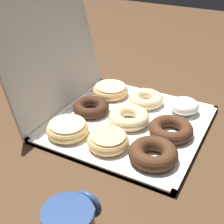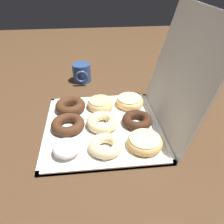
{
  "view_description": "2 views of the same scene",
  "coord_description": "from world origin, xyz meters",
  "px_view_note": "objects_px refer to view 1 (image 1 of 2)",
  "views": [
    {
      "loc": [
        -0.69,
        -0.31,
        0.5
      ],
      "look_at": [
        -0.01,
        0.05,
        0.04
      ],
      "focal_mm": 50.65,
      "sensor_mm": 36.0,
      "label": 1
    },
    {
      "loc": [
        0.64,
        -0.04,
        0.51
      ],
      "look_at": [
        -0.03,
        0.04,
        0.05
      ],
      "focal_mm": 35.78,
      "sensor_mm": 36.0,
      "label": 2
    }
  ],
  "objects_px": {
    "donut_box": "(129,124)",
    "chocolate_cake_ring_donut_7": "(92,107)",
    "powdered_filled_donut_2": "(185,106)",
    "glazed_ring_donut_3": "(109,141)",
    "cruller_donut_4": "(129,117)",
    "cruller_donut_5": "(145,98)",
    "chocolate_cake_ring_donut_0": "(153,153)",
    "chocolate_cake_ring_donut_1": "(171,129)",
    "glazed_ring_donut_8": "(110,90)",
    "glazed_ring_donut_6": "(67,129)"
  },
  "relations": [
    {
      "from": "chocolate_cake_ring_donut_0",
      "to": "glazed_ring_donut_6",
      "type": "relative_size",
      "value": 1.05
    },
    {
      "from": "cruller_donut_5",
      "to": "chocolate_cake_ring_donut_0",
      "type": "bearing_deg",
      "value": -153.23
    },
    {
      "from": "donut_box",
      "to": "glazed_ring_donut_6",
      "type": "bearing_deg",
      "value": 136.94
    },
    {
      "from": "powdered_filled_donut_2",
      "to": "cruller_donut_4",
      "type": "relative_size",
      "value": 0.72
    },
    {
      "from": "donut_box",
      "to": "powdered_filled_donut_2",
      "type": "xyz_separation_m",
      "value": [
        0.13,
        -0.12,
        0.03
      ]
    },
    {
      "from": "donut_box",
      "to": "powdered_filled_donut_2",
      "type": "bearing_deg",
      "value": -43.14
    },
    {
      "from": "chocolate_cake_ring_donut_1",
      "to": "cruller_donut_4",
      "type": "relative_size",
      "value": 1.02
    },
    {
      "from": "powdered_filled_donut_2",
      "to": "glazed_ring_donut_8",
      "type": "distance_m",
      "value": 0.25
    },
    {
      "from": "powdered_filled_donut_2",
      "to": "glazed_ring_donut_6",
      "type": "xyz_separation_m",
      "value": [
        -0.26,
        0.24,
        -0.0
      ]
    },
    {
      "from": "donut_box",
      "to": "glazed_ring_donut_8",
      "type": "distance_m",
      "value": 0.18
    },
    {
      "from": "glazed_ring_donut_3",
      "to": "cruller_donut_5",
      "type": "bearing_deg",
      "value": 1.14
    },
    {
      "from": "powdered_filled_donut_2",
      "to": "chocolate_cake_ring_donut_7",
      "type": "bearing_deg",
      "value": 116.95
    },
    {
      "from": "glazed_ring_donut_6",
      "to": "glazed_ring_donut_3",
      "type": "bearing_deg",
      "value": -87.87
    },
    {
      "from": "chocolate_cake_ring_donut_1",
      "to": "cruller_donut_4",
      "type": "bearing_deg",
      "value": 91.86
    },
    {
      "from": "cruller_donut_4",
      "to": "chocolate_cake_ring_donut_7",
      "type": "xyz_separation_m",
      "value": [
        0.0,
        0.13,
        -0.0
      ]
    },
    {
      "from": "glazed_ring_donut_6",
      "to": "chocolate_cake_ring_donut_7",
      "type": "height_order",
      "value": "glazed_ring_donut_6"
    },
    {
      "from": "glazed_ring_donut_6",
      "to": "glazed_ring_donut_8",
      "type": "xyz_separation_m",
      "value": [
        0.25,
        0.01,
        -0.0
      ]
    },
    {
      "from": "chocolate_cake_ring_donut_0",
      "to": "glazed_ring_donut_3",
      "type": "xyz_separation_m",
      "value": [
        -0.01,
        0.12,
        -0.0
      ]
    },
    {
      "from": "glazed_ring_donut_6",
      "to": "glazed_ring_donut_8",
      "type": "relative_size",
      "value": 0.98
    },
    {
      "from": "cruller_donut_4",
      "to": "glazed_ring_donut_6",
      "type": "bearing_deg",
      "value": 137.15
    },
    {
      "from": "glazed_ring_donut_6",
      "to": "donut_box",
      "type": "bearing_deg",
      "value": -43.06
    },
    {
      "from": "chocolate_cake_ring_donut_0",
      "to": "glazed_ring_donut_3",
      "type": "distance_m",
      "value": 0.12
    },
    {
      "from": "glazed_ring_donut_3",
      "to": "cruller_donut_5",
      "type": "relative_size",
      "value": 0.99
    },
    {
      "from": "powdered_filled_donut_2",
      "to": "chocolate_cake_ring_donut_7",
      "type": "xyz_separation_m",
      "value": [
        -0.13,
        0.25,
        -0.01
      ]
    },
    {
      "from": "chocolate_cake_ring_donut_0",
      "to": "glazed_ring_donut_3",
      "type": "relative_size",
      "value": 1.12
    },
    {
      "from": "donut_box",
      "to": "chocolate_cake_ring_donut_0",
      "type": "xyz_separation_m",
      "value": [
        -0.12,
        -0.12,
        0.02
      ]
    },
    {
      "from": "powdered_filled_donut_2",
      "to": "cruller_donut_5",
      "type": "distance_m",
      "value": 0.12
    },
    {
      "from": "powdered_filled_donut_2",
      "to": "chocolate_cake_ring_donut_7",
      "type": "height_order",
      "value": "powdered_filled_donut_2"
    },
    {
      "from": "chocolate_cake_ring_donut_1",
      "to": "powdered_filled_donut_2",
      "type": "height_order",
      "value": "powdered_filled_donut_2"
    },
    {
      "from": "donut_box",
      "to": "chocolate_cake_ring_donut_7",
      "type": "height_order",
      "value": "chocolate_cake_ring_donut_7"
    },
    {
      "from": "donut_box",
      "to": "chocolate_cake_ring_donut_1",
      "type": "distance_m",
      "value": 0.13
    },
    {
      "from": "glazed_ring_donut_3",
      "to": "donut_box",
      "type": "bearing_deg",
      "value": 0.87
    },
    {
      "from": "glazed_ring_donut_8",
      "to": "powdered_filled_donut_2",
      "type": "bearing_deg",
      "value": -88.34
    },
    {
      "from": "powdered_filled_donut_2",
      "to": "glazed_ring_donut_3",
      "type": "relative_size",
      "value": 0.78
    },
    {
      "from": "chocolate_cake_ring_donut_1",
      "to": "glazed_ring_donut_3",
      "type": "xyz_separation_m",
      "value": [
        -0.13,
        0.12,
        0.0
      ]
    },
    {
      "from": "donut_box",
      "to": "glazed_ring_donut_8",
      "type": "relative_size",
      "value": 3.55
    },
    {
      "from": "powdered_filled_donut_2",
      "to": "glazed_ring_donut_3",
      "type": "xyz_separation_m",
      "value": [
        -0.25,
        0.12,
        -0.0
      ]
    },
    {
      "from": "cruller_donut_5",
      "to": "glazed_ring_donut_8",
      "type": "distance_m",
      "value": 0.12
    },
    {
      "from": "glazed_ring_donut_3",
      "to": "glazed_ring_donut_8",
      "type": "bearing_deg",
      "value": 27.38
    },
    {
      "from": "chocolate_cake_ring_donut_1",
      "to": "powdered_filled_donut_2",
      "type": "distance_m",
      "value": 0.13
    },
    {
      "from": "powdered_filled_donut_2",
      "to": "donut_box",
      "type": "bearing_deg",
      "value": 136.86
    },
    {
      "from": "donut_box",
      "to": "glazed_ring_donut_8",
      "type": "bearing_deg",
      "value": 45.9
    },
    {
      "from": "powdered_filled_donut_2",
      "to": "cruller_donut_5",
      "type": "height_order",
      "value": "powdered_filled_donut_2"
    },
    {
      "from": "glazed_ring_donut_3",
      "to": "cruller_donut_4",
      "type": "relative_size",
      "value": 0.92
    },
    {
      "from": "glazed_ring_donut_3",
      "to": "glazed_ring_donut_8",
      "type": "relative_size",
      "value": 0.92
    },
    {
      "from": "glazed_ring_donut_3",
      "to": "cruller_donut_5",
      "type": "distance_m",
      "value": 0.25
    },
    {
      "from": "glazed_ring_donut_8",
      "to": "chocolate_cake_ring_donut_0",
      "type": "bearing_deg",
      "value": -134.5
    },
    {
      "from": "chocolate_cake_ring_donut_7",
      "to": "donut_box",
      "type": "bearing_deg",
      "value": -91.63
    },
    {
      "from": "glazed_ring_donut_8",
      "to": "donut_box",
      "type": "bearing_deg",
      "value": -134.1
    },
    {
      "from": "chocolate_cake_ring_donut_0",
      "to": "glazed_ring_donut_8",
      "type": "bearing_deg",
      "value": 45.5
    }
  ]
}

